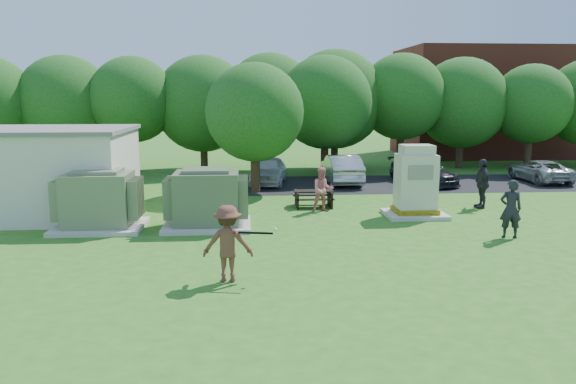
{
  "coord_description": "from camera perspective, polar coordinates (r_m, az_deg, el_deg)",
  "views": [
    {
      "loc": [
        -1.39,
        -14.87,
        4.6
      ],
      "look_at": [
        0.0,
        4.0,
        1.3
      ],
      "focal_mm": 35.0,
      "sensor_mm": 36.0,
      "label": 1
    }
  ],
  "objects": [
    {
      "name": "car_silver_a",
      "position": [
        29.42,
        5.44,
        2.35
      ],
      "size": [
        1.66,
        4.62,
        1.52
      ],
      "primitive_type": "imported",
      "rotation": [
        0.0,
        0.0,
        3.15
      ],
      "color": "#A5A5A9",
      "rests_on": "ground"
    },
    {
      "name": "car_white",
      "position": [
        29.12,
        -2.0,
        2.21
      ],
      "size": [
        2.29,
        4.36,
        1.41
      ],
      "primitive_type": "imported",
      "rotation": [
        0.0,
        0.0,
        -0.15
      ],
      "color": "silver",
      "rests_on": "ground"
    },
    {
      "name": "transformer_left",
      "position": [
        20.36,
        -18.68,
        -0.91
      ],
      "size": [
        3.0,
        2.4,
        2.07
      ],
      "color": "beige",
      "rests_on": "ground"
    },
    {
      "name": "transformer_right",
      "position": [
        19.76,
        -8.23,
        -0.8
      ],
      "size": [
        3.0,
        2.4,
        2.07
      ],
      "color": "beige",
      "rests_on": "ground"
    },
    {
      "name": "brick_building",
      "position": [
        46.15,
        20.87,
        8.51
      ],
      "size": [
        15.0,
        8.0,
        8.0
      ],
      "primitive_type": "cube",
      "color": "maroon",
      "rests_on": "ground"
    },
    {
      "name": "person_at_picnic",
      "position": [
        22.19,
        3.54,
        0.25
      ],
      "size": [
        0.9,
        0.72,
        1.78
      ],
      "primitive_type": "imported",
      "rotation": [
        0.0,
        0.0,
        0.06
      ],
      "color": "#D87277",
      "rests_on": "ground"
    },
    {
      "name": "ground",
      "position": [
        15.63,
        1.09,
        -7.23
      ],
      "size": [
        120.0,
        120.0,
        0.0
      ],
      "primitive_type": "plane",
      "color": "#2D6619",
      "rests_on": "ground"
    },
    {
      "name": "person_by_generator",
      "position": [
        19.47,
        21.69,
        -1.61
      ],
      "size": [
        0.77,
        0.57,
        1.91
      ],
      "primitive_type": "imported",
      "rotation": [
        0.0,
        0.0,
        2.96
      ],
      "color": "black",
      "rests_on": "ground"
    },
    {
      "name": "person_walking_right",
      "position": [
        24.21,
        19.09,
        0.82
      ],
      "size": [
        0.52,
        1.19,
        2.02
      ],
      "primitive_type": "imported",
      "rotation": [
        0.0,
        0.0,
        4.69
      ],
      "color": "#26252B",
      "rests_on": "ground"
    },
    {
      "name": "car_silver_b",
      "position": [
        32.79,
        24.16,
        1.99
      ],
      "size": [
        2.07,
        4.24,
        1.16
      ],
      "primitive_type": "imported",
      "rotation": [
        0.0,
        0.0,
        3.18
      ],
      "color": "#A6A7AB",
      "rests_on": "ground"
    },
    {
      "name": "batter",
      "position": [
        14.01,
        -6.15,
        -5.21
      ],
      "size": [
        1.28,
        0.78,
        1.93
      ],
      "primitive_type": "imported",
      "rotation": [
        0.0,
        0.0,
        3.09
      ],
      "color": "brown",
      "rests_on": "ground"
    },
    {
      "name": "picnic_table",
      "position": [
        23.23,
        2.61,
        -0.46
      ],
      "size": [
        1.6,
        1.2,
        0.69
      ],
      "color": "black",
      "rests_on": "ground"
    },
    {
      "name": "parking_strip",
      "position": [
        29.94,
        12.11,
        0.85
      ],
      "size": [
        20.0,
        6.0,
        0.01
      ],
      "primitive_type": "cube",
      "color": "#232326",
      "rests_on": "ground"
    },
    {
      "name": "generator_cabinet",
      "position": [
        21.79,
        12.83,
        0.66
      ],
      "size": [
        2.24,
        1.84,
        2.73
      ],
      "color": "beige",
      "rests_on": "ground"
    },
    {
      "name": "tree_row",
      "position": [
        33.52,
        1.17,
        9.13
      ],
      "size": [
        41.3,
        13.3,
        7.3
      ],
      "color": "#47301E",
      "rests_on": "ground"
    },
    {
      "name": "batting_equipment",
      "position": [
        13.8,
        -3.48,
        -4.12
      ],
      "size": [
        1.25,
        0.4,
        0.09
      ],
      "color": "black",
      "rests_on": "ground"
    },
    {
      "name": "car_dark",
      "position": [
        29.93,
        13.6,
        2.01
      ],
      "size": [
        3.15,
        4.75,
        1.28
      ],
      "primitive_type": "imported",
      "rotation": [
        0.0,
        0.0,
        0.34
      ],
      "color": "black",
      "rests_on": "ground"
    }
  ]
}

